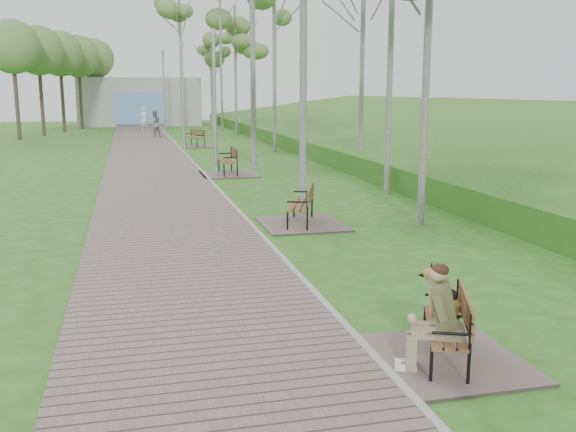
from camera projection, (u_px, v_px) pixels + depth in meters
name	position (u px, v px, depth m)	size (l,w,h in m)	color
ground	(387.00, 372.00, 6.87)	(120.00, 120.00, 0.00)	#295E1A
walkway	(150.00, 162.00, 26.92)	(3.50, 67.00, 0.04)	#6D5E58
kerb	(192.00, 160.00, 27.34)	(0.10, 67.00, 0.05)	#999993
embankment	(464.00, 157.00, 28.75)	(14.00, 70.00, 1.60)	#519433
building_north	(140.00, 102.00, 54.67)	(10.00, 5.20, 4.00)	#9E9E99
bench_main	(444.00, 330.00, 7.03)	(1.59, 1.77, 1.39)	#6D5E58
bench_second	(300.00, 216.00, 14.33)	(1.81, 2.01, 1.11)	#6D5E58
bench_third	(228.00, 169.00, 22.80)	(1.96, 2.18, 1.20)	#6D5E58
bench_far	(194.00, 143.00, 34.08)	(1.85, 2.06, 1.14)	#6D5E58
lamp_post_second	(215.00, 109.00, 21.97)	(0.19, 0.19, 4.99)	#9EA1A6
lamp_post_third	(183.00, 100.00, 32.34)	(0.21, 0.21, 5.35)	#9EA1A6
lamp_post_far	(164.00, 93.00, 48.14)	(0.23, 0.23, 5.86)	#9EA1A6
pedestrian_near	(144.00, 119.00, 46.59)	(0.64, 0.42, 1.77)	silver
pedestrian_far	(155.00, 124.00, 40.82)	(0.83, 0.65, 1.71)	gray
birch_far_b	(220.00, 8.00, 37.30)	(2.69, 2.69, 9.79)	silver
birch_far_c	(235.00, 30.00, 42.71)	(2.66, 2.66, 8.81)	silver
birch_distant_a	(180.00, 24.00, 47.95)	(2.74, 2.74, 9.94)	silver
birch_distant_b	(211.00, 50.00, 47.21)	(2.36, 2.36, 7.45)	silver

